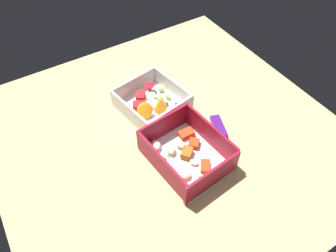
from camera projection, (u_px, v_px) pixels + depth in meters
table_surface at (168, 136)px, 79.48cm from camera, size 80.00×80.00×2.00cm
pasta_container at (186, 153)px, 72.21cm from camera, size 19.55×16.34×6.79cm
fruit_bowl at (152, 103)px, 83.33cm from camera, size 17.92×17.37×5.17cm
candy_bar at (219, 127)px, 79.42cm from camera, size 7.40×4.58×1.20cm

